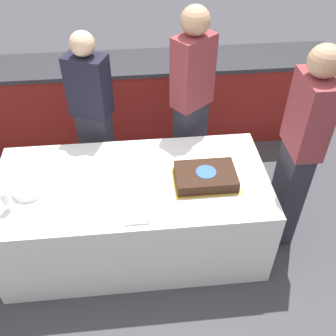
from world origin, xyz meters
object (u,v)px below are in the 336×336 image
person_cutting_cake (192,103)px  person_seated_right (299,151)px  cake (206,176)px  person_standing_back (93,118)px  wine_glass (5,199)px  plate_stack (28,189)px

person_cutting_cake → person_seated_right: person_cutting_cake is taller
cake → person_seated_right: bearing=4.7°
person_standing_back → wine_glass: bearing=81.9°
cake → wine_glass: bearing=-173.9°
plate_stack → person_standing_back: person_standing_back is taller
cake → wine_glass: (-1.40, -0.15, 0.06)m
cake → person_standing_back: (-0.85, 0.77, 0.05)m
plate_stack → person_cutting_cake: person_cutting_cake is taller
wine_glass → person_cutting_cake: bearing=33.2°
cake → wine_glass: wine_glass is taller
plate_stack → person_standing_back: (0.44, 0.76, 0.07)m
cake → person_seated_right: 0.72m
person_standing_back → person_seated_right: bearing=178.4°
plate_stack → person_cutting_cake: 1.51m
cake → plate_stack: cake is taller
wine_glass → person_standing_back: person_standing_back is taller
person_cutting_cake → cake: bearing=52.3°
person_cutting_cake → wine_glass: bearing=-4.5°
wine_glass → person_cutting_cake: size_ratio=0.09×
cake → person_cutting_cake: 0.78m
person_cutting_cake → person_standing_back: (-0.85, 0.00, -0.10)m
person_cutting_cake → person_seated_right: bearing=97.1°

